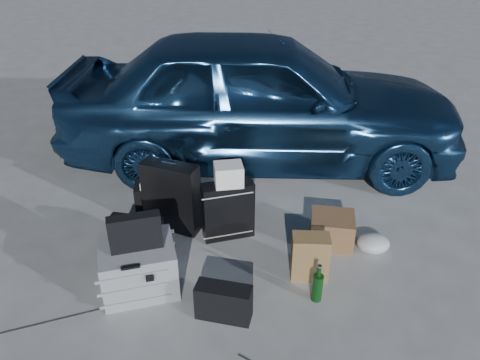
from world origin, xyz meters
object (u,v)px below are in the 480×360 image
object	(u,v)px
cardboard_box	(332,230)
car	(260,98)
suitcase_right	(228,210)
briefcase	(138,235)
duffel_bag	(166,196)
green_bottle	(318,283)
pelican_case	(139,267)
suitcase_left	(172,197)

from	to	relation	value
cardboard_box	car	bearing A→B (deg)	107.63
suitcase_right	cardboard_box	bearing A→B (deg)	-22.31
briefcase	duffel_bag	distance (m)	0.72
duffel_bag	green_bottle	xyz separation A→B (m)	(1.33, -1.34, 0.02)
briefcase	duffel_bag	xyz separation A→B (m)	(0.17, 0.69, -0.03)
briefcase	car	bearing A→B (deg)	70.06
car	briefcase	size ratio (longest dim) A/B	9.71
pelican_case	suitcase_left	bearing A→B (deg)	64.09
cardboard_box	green_bottle	distance (m)	0.77
pelican_case	suitcase_right	bearing A→B (deg)	30.46
suitcase_left	suitcase_right	bearing A→B (deg)	6.81
pelican_case	suitcase_right	size ratio (longest dim) A/B	1.03
car	suitcase_right	world-z (taller)	car
car	cardboard_box	world-z (taller)	car
car	briefcase	distance (m)	2.26
duffel_bag	cardboard_box	distance (m)	1.70
suitcase_left	duffel_bag	bearing A→B (deg)	130.70
car	duffel_bag	size ratio (longest dim) A/B	7.59
briefcase	cardboard_box	size ratio (longest dim) A/B	1.21
duffel_bag	green_bottle	size ratio (longest dim) A/B	1.80
suitcase_right	car	bearing A→B (deg)	62.23
suitcase_left	duffel_bag	xyz separation A→B (m)	(-0.11, 0.32, -0.20)
cardboard_box	pelican_case	bearing A→B (deg)	-162.04
briefcase	green_bottle	size ratio (longest dim) A/B	1.41
pelican_case	briefcase	size ratio (longest dim) A/B	1.23
car	green_bottle	size ratio (longest dim) A/B	13.70
suitcase_left	cardboard_box	bearing A→B (deg)	11.54
suitcase_left	duffel_bag	distance (m)	0.39
cardboard_box	green_bottle	size ratio (longest dim) A/B	1.17
briefcase	green_bottle	bearing A→B (deg)	-9.70
pelican_case	duffel_bag	world-z (taller)	pelican_case
suitcase_left	duffel_bag	world-z (taller)	suitcase_left
suitcase_right	cardboard_box	xyz separation A→B (m)	(0.95, -0.14, -0.14)
briefcase	duffel_bag	size ratio (longest dim) A/B	0.78
pelican_case	suitcase_left	size ratio (longest dim) A/B	0.84
duffel_bag	green_bottle	bearing A→B (deg)	-49.74
briefcase	green_bottle	xyz separation A→B (m)	(1.50, -0.65, -0.02)
car	green_bottle	bearing A→B (deg)	-169.63
suitcase_right	suitcase_left	bearing A→B (deg)	150.24
duffel_bag	pelican_case	bearing A→B (deg)	-98.74
suitcase_left	green_bottle	size ratio (longest dim) A/B	2.07
suitcase_right	duffel_bag	size ratio (longest dim) A/B	0.94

